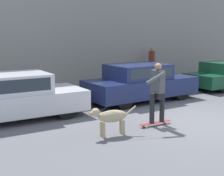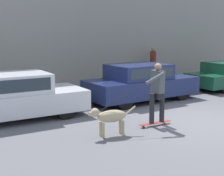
% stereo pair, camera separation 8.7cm
% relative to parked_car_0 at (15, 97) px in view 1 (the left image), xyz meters
% --- Properties ---
extents(ground_plane, '(36.00, 36.00, 0.00)m').
position_rel_parked_car_0_xyz_m(ground_plane, '(4.18, -2.99, -0.65)').
color(ground_plane, slate).
extents(back_wall, '(32.00, 0.30, 5.89)m').
position_rel_parked_car_0_xyz_m(back_wall, '(4.18, 3.20, 2.30)').
color(back_wall, gray).
rests_on(back_wall, ground_plane).
extents(sidewalk_curb, '(30.00, 2.06, 0.16)m').
position_rel_parked_car_0_xyz_m(sidewalk_curb, '(4.18, 2.01, -0.57)').
color(sidewalk_curb, '#A39E93').
rests_on(sidewalk_curb, ground_plane).
extents(parked_car_0, '(4.01, 1.92, 1.34)m').
position_rel_parked_car_0_xyz_m(parked_car_0, '(0.00, 0.00, 0.00)').
color(parked_car_0, black).
rests_on(parked_car_0, ground_plane).
extents(parked_car_1, '(4.28, 1.79, 1.37)m').
position_rel_parked_car_0_xyz_m(parked_car_1, '(4.63, -0.00, 0.01)').
color(parked_car_1, black).
rests_on(parked_car_1, ground_plane).
extents(dog, '(1.24, 0.41, 0.73)m').
position_rel_parked_car_0_xyz_m(dog, '(1.49, -2.82, -0.17)').
color(dog, tan).
rests_on(dog, ground_plane).
extents(skateboarder, '(2.37, 0.55, 1.70)m').
position_rel_parked_car_0_xyz_m(skateboarder, '(3.02, -2.75, 0.32)').
color(skateboarder, beige).
rests_on(skateboarder, ground_plane).
extents(pedestrian_with_bag, '(0.37, 0.64, 1.68)m').
position_rel_parked_car_0_xyz_m(pedestrian_with_bag, '(7.22, 2.46, 0.44)').
color(pedestrian_with_bag, '#28282D').
rests_on(pedestrian_with_bag, sidewalk_curb).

